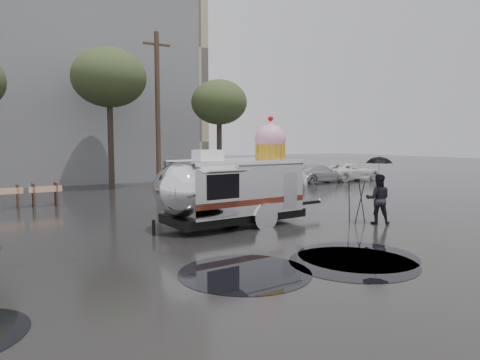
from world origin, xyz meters
TOP-DOWN VIEW (x-y plane):
  - ground at (0.00, 0.00)m, footprint 120.00×120.00m
  - puddles at (-0.75, -1.74)m, footprint 10.80×10.24m
  - grey_building at (-4.00, 24.00)m, footprint 22.00×12.00m
  - utility_pole at (2.50, 14.00)m, footprint 1.60×0.28m
  - tree_mid at (0.00, 15.00)m, footprint 4.20×4.20m
  - tree_right at (6.00, 13.00)m, footprint 3.36×3.36m
  - barricade_row at (-5.55, 9.96)m, footprint 4.30×0.80m
  - parked_cars at (11.78, 12.00)m, footprint 13.20×1.90m
  - airstream_trailer at (1.08, 2.20)m, footprint 6.93×2.94m
  - person_right at (5.27, -0.08)m, footprint 0.90×0.88m
  - umbrella_black at (5.27, -0.08)m, footprint 1.11×1.11m
  - tripod at (4.76, 0.38)m, footprint 0.58×0.63m

SIDE VIEW (x-z plane):
  - ground at x=0.00m, z-range 0.00..0.00m
  - puddles at x=-0.75m, z-range 0.00..0.01m
  - barricade_row at x=-5.55m, z-range 0.02..1.02m
  - parked_cars at x=11.78m, z-range -0.03..1.47m
  - person_right at x=5.27m, z-range 0.00..1.68m
  - tripod at x=4.76m, z-range 0.14..1.67m
  - airstream_trailer at x=1.08m, z-range -0.56..3.18m
  - umbrella_black at x=5.27m, z-range 0.77..3.08m
  - utility_pole at x=2.50m, z-range 0.12..9.12m
  - tree_right at x=6.00m, z-range 1.85..8.27m
  - tree_mid at x=0.00m, z-range 2.33..10.35m
  - grey_building at x=-4.00m, z-range 0.00..13.00m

